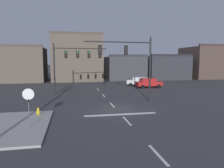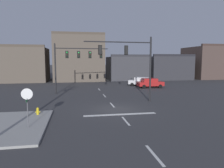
{
  "view_description": "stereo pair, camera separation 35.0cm",
  "coord_description": "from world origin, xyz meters",
  "px_view_note": "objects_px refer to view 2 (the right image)",
  "views": [
    {
      "loc": [
        -4.19,
        -19.45,
        4.71
      ],
      "look_at": [
        -0.01,
        2.08,
        2.22
      ],
      "focal_mm": 33.74,
      "sensor_mm": 36.0,
      "label": 1
    },
    {
      "loc": [
        -3.84,
        -19.51,
        4.71
      ],
      "look_at": [
        -0.01,
        2.08,
        2.22
      ],
      "focal_mm": 33.74,
      "sensor_mm": 36.0,
      "label": 2
    }
  ],
  "objects_px": {
    "stop_sign": "(27,98)",
    "car_lot_middle": "(141,81)",
    "car_lot_nearside": "(150,83)",
    "signal_mast_far_side": "(74,59)",
    "fire_hydrant": "(38,112)",
    "signal_mast_near_side": "(133,58)"
  },
  "relations": [
    {
      "from": "stop_sign",
      "to": "car_lot_middle",
      "type": "relative_size",
      "value": 0.6
    },
    {
      "from": "car_lot_nearside",
      "to": "car_lot_middle",
      "type": "height_order",
      "value": "same"
    },
    {
      "from": "signal_mast_far_side",
      "to": "fire_hydrant",
      "type": "bearing_deg",
      "value": -104.18
    },
    {
      "from": "car_lot_middle",
      "to": "stop_sign",
      "type": "bearing_deg",
      "value": -124.71
    },
    {
      "from": "signal_mast_near_side",
      "to": "car_lot_nearside",
      "type": "xyz_separation_m",
      "value": [
        6.38,
        11.57,
        -4.05
      ]
    },
    {
      "from": "signal_mast_far_side",
      "to": "fire_hydrant",
      "type": "height_order",
      "value": "signal_mast_far_side"
    },
    {
      "from": "car_lot_nearside",
      "to": "fire_hydrant",
      "type": "bearing_deg",
      "value": -134.91
    },
    {
      "from": "signal_mast_far_side",
      "to": "fire_hydrant",
      "type": "xyz_separation_m",
      "value": [
        -3.08,
        -12.2,
        -4.59
      ]
    },
    {
      "from": "signal_mast_far_side",
      "to": "car_lot_middle",
      "type": "bearing_deg",
      "value": 27.39
    },
    {
      "from": "signal_mast_near_side",
      "to": "car_lot_middle",
      "type": "bearing_deg",
      "value": 68.17
    },
    {
      "from": "stop_sign",
      "to": "car_lot_nearside",
      "type": "bearing_deg",
      "value": 50.6
    },
    {
      "from": "car_lot_middle",
      "to": "signal_mast_far_side",
      "type": "bearing_deg",
      "value": -152.61
    },
    {
      "from": "stop_sign",
      "to": "car_lot_middle",
      "type": "height_order",
      "value": "stop_sign"
    },
    {
      "from": "signal_mast_far_side",
      "to": "fire_hydrant",
      "type": "relative_size",
      "value": 10.08
    },
    {
      "from": "stop_sign",
      "to": "car_lot_nearside",
      "type": "xyz_separation_m",
      "value": [
        15.89,
        19.34,
        -1.29
      ]
    },
    {
      "from": "car_lot_nearside",
      "to": "stop_sign",
      "type": "bearing_deg",
      "value": -129.4
    },
    {
      "from": "signal_mast_far_side",
      "to": "car_lot_middle",
      "type": "relative_size",
      "value": 1.61
    },
    {
      "from": "stop_sign",
      "to": "car_lot_nearside",
      "type": "distance_m",
      "value": 25.06
    },
    {
      "from": "signal_mast_far_side",
      "to": "car_lot_nearside",
      "type": "height_order",
      "value": "signal_mast_far_side"
    },
    {
      "from": "signal_mast_near_side",
      "to": "fire_hydrant",
      "type": "distance_m",
      "value": 11.35
    },
    {
      "from": "signal_mast_near_side",
      "to": "fire_hydrant",
      "type": "height_order",
      "value": "signal_mast_near_side"
    },
    {
      "from": "signal_mast_near_side",
      "to": "signal_mast_far_side",
      "type": "relative_size",
      "value": 1.0
    }
  ]
}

